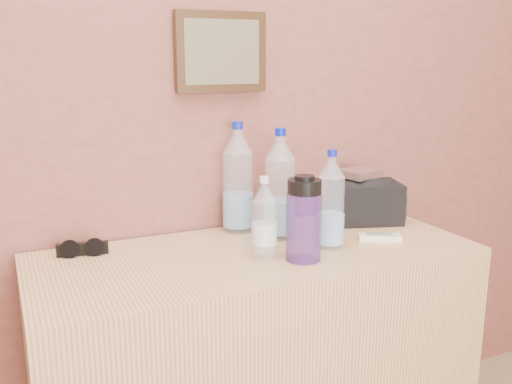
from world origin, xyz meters
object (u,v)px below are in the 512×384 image
(pet_large_d, at_px, (331,204))
(toiletry_bag, at_px, (365,199))
(ac_remote, at_px, (380,237))
(nalgene_bottle, at_px, (304,219))
(foil_packet, at_px, (360,173))
(pet_large_c, at_px, (280,190))
(sunglasses, at_px, (83,249))
(pet_large_b, at_px, (238,183))
(dresser, at_px, (257,375))
(pet_small, at_px, (264,223))

(pet_large_d, height_order, toiletry_bag, pet_large_d)
(ac_remote, bearing_deg, nalgene_bottle, -143.61)
(toiletry_bag, distance_m, foil_packet, 0.09)
(pet_large_c, height_order, sunglasses, pet_large_c)
(pet_large_c, height_order, nalgene_bottle, pet_large_c)
(pet_large_b, relative_size, toiletry_bag, 1.56)
(sunglasses, height_order, ac_remote, sunglasses)
(ac_remote, relative_size, foil_packet, 1.05)
(dresser, bearing_deg, sunglasses, 159.25)
(pet_small, height_order, sunglasses, pet_small)
(pet_large_c, distance_m, toiletry_bag, 0.36)
(pet_small, relative_size, toiletry_bag, 1.03)
(dresser, xyz_separation_m, pet_large_d, (0.22, -0.05, 0.54))
(pet_large_b, distance_m, ac_remote, 0.49)
(pet_large_c, relative_size, pet_large_d, 1.17)
(dresser, height_order, ac_remote, ac_remote)
(pet_small, bearing_deg, nalgene_bottle, -30.67)
(nalgene_bottle, bearing_deg, dresser, 126.46)
(pet_large_c, bearing_deg, pet_large_b, 126.83)
(pet_large_b, relative_size, ac_remote, 2.72)
(sunglasses, bearing_deg, foil_packet, 7.92)
(pet_large_d, xyz_separation_m, pet_small, (-0.23, -0.01, -0.03))
(pet_large_b, bearing_deg, nalgene_bottle, -80.54)
(sunglasses, relative_size, foil_packet, 1.16)
(nalgene_bottle, bearing_deg, sunglasses, 151.89)
(ac_remote, distance_m, toiletry_bag, 0.23)
(pet_large_b, distance_m, pet_large_c, 0.15)
(pet_large_c, bearing_deg, toiletry_bag, 5.63)
(ac_remote, relative_size, toiletry_bag, 0.57)
(foil_packet, bearing_deg, pet_small, -155.95)
(dresser, bearing_deg, pet_large_c, 37.33)
(dresser, height_order, pet_large_d, pet_large_d)
(pet_large_c, xyz_separation_m, pet_small, (-0.13, -0.16, -0.05))
(pet_small, distance_m, nalgene_bottle, 0.11)
(pet_large_b, bearing_deg, pet_large_d, -55.46)
(pet_large_d, xyz_separation_m, sunglasses, (-0.70, 0.23, -0.11))
(nalgene_bottle, xyz_separation_m, toiletry_bag, (0.39, 0.25, -0.04))
(pet_large_b, bearing_deg, pet_small, -97.85)
(pet_large_b, relative_size, sunglasses, 2.48)
(dresser, xyz_separation_m, pet_large_c, (0.13, 0.10, 0.57))
(pet_large_b, relative_size, pet_large_c, 1.04)
(dresser, bearing_deg, nalgene_bottle, -53.54)
(sunglasses, distance_m, toiletry_bag, 0.96)
(dresser, relative_size, pet_large_b, 3.63)
(pet_large_b, height_order, pet_large_c, pet_large_b)
(ac_remote, bearing_deg, toiletry_bag, 93.94)
(pet_large_d, xyz_separation_m, nalgene_bottle, (-0.13, -0.07, -0.01))
(toiletry_bag, bearing_deg, dresser, -146.64)
(pet_large_c, relative_size, foil_packet, 2.76)
(pet_large_c, distance_m, pet_small, 0.21)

